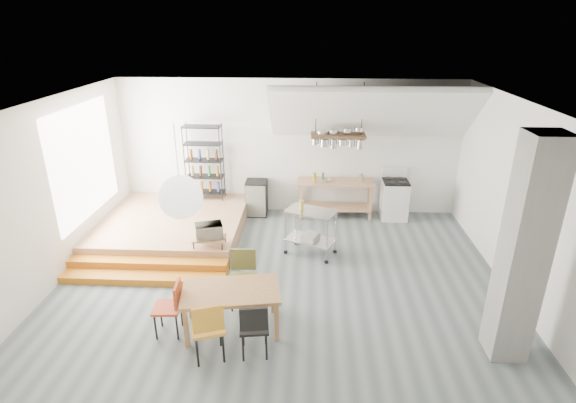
# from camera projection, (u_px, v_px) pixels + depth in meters

# --- Properties ---
(floor) EXTENTS (8.00, 8.00, 0.00)m
(floor) POSITION_uv_depth(u_px,v_px,m) (280.00, 287.00, 8.00)
(floor) COLOR #535D60
(floor) RESTS_ON ground
(wall_back) EXTENTS (8.00, 0.04, 3.20)m
(wall_back) POSITION_uv_depth(u_px,v_px,m) (290.00, 148.00, 10.64)
(wall_back) COLOR silver
(wall_back) RESTS_ON ground
(wall_left) EXTENTS (0.04, 7.00, 3.20)m
(wall_left) POSITION_uv_depth(u_px,v_px,m) (44.00, 199.00, 7.58)
(wall_left) COLOR silver
(wall_left) RESTS_ON ground
(wall_right) EXTENTS (0.04, 7.00, 3.20)m
(wall_right) POSITION_uv_depth(u_px,v_px,m) (528.00, 209.00, 7.21)
(wall_right) COLOR silver
(wall_right) RESTS_ON ground
(ceiling) EXTENTS (8.00, 7.00, 0.02)m
(ceiling) POSITION_uv_depth(u_px,v_px,m) (279.00, 106.00, 6.79)
(ceiling) COLOR white
(ceiling) RESTS_ON wall_back
(slope_ceiling) EXTENTS (4.40, 1.44, 1.32)m
(slope_ceiling) POSITION_uv_depth(u_px,v_px,m) (372.00, 113.00, 9.64)
(slope_ceiling) COLOR white
(slope_ceiling) RESTS_ON wall_back
(window_pane) EXTENTS (0.02, 2.50, 2.20)m
(window_pane) POSITION_uv_depth(u_px,v_px,m) (85.00, 162.00, 8.90)
(window_pane) COLOR white
(window_pane) RESTS_ON wall_left
(platform) EXTENTS (3.00, 3.00, 0.40)m
(platform) POSITION_uv_depth(u_px,v_px,m) (173.00, 226.00, 9.89)
(platform) COLOR #A27651
(platform) RESTS_ON ground
(step_lower) EXTENTS (3.00, 0.35, 0.13)m
(step_lower) POSITION_uv_depth(u_px,v_px,m) (143.00, 278.00, 8.14)
(step_lower) COLOR #BF6C16
(step_lower) RESTS_ON ground
(step_upper) EXTENTS (3.00, 0.35, 0.27)m
(step_upper) POSITION_uv_depth(u_px,v_px,m) (149.00, 265.00, 8.44)
(step_upper) COLOR #BF6C16
(step_upper) RESTS_ON ground
(concrete_column) EXTENTS (0.50, 0.50, 3.20)m
(concrete_column) POSITION_uv_depth(u_px,v_px,m) (524.00, 252.00, 5.85)
(concrete_column) COLOR gray
(concrete_column) RESTS_ON ground
(kitchen_counter) EXTENTS (1.80, 0.60, 0.91)m
(kitchen_counter) POSITION_uv_depth(u_px,v_px,m) (335.00, 192.00, 10.63)
(kitchen_counter) COLOR #A27651
(kitchen_counter) RESTS_ON ground
(stove) EXTENTS (0.60, 0.60, 1.18)m
(stove) POSITION_uv_depth(u_px,v_px,m) (394.00, 199.00, 10.62)
(stove) COLOR white
(stove) RESTS_ON ground
(pot_rack) EXTENTS (1.20, 0.50, 1.43)m
(pot_rack) POSITION_uv_depth(u_px,v_px,m) (339.00, 139.00, 9.91)
(pot_rack) COLOR #3A2617
(pot_rack) RESTS_ON ceiling
(wire_shelving) EXTENTS (0.88, 0.38, 1.80)m
(wire_shelving) POSITION_uv_depth(u_px,v_px,m) (204.00, 161.00, 10.55)
(wire_shelving) COLOR black
(wire_shelving) RESTS_ON platform
(microwave_shelf) EXTENTS (0.60, 0.40, 0.16)m
(microwave_shelf) POSITION_uv_depth(u_px,v_px,m) (209.00, 238.00, 8.55)
(microwave_shelf) COLOR #A27651
(microwave_shelf) RESTS_ON platform
(paper_lantern) EXTENTS (0.60, 0.60, 0.60)m
(paper_lantern) POSITION_uv_depth(u_px,v_px,m) (181.00, 197.00, 6.04)
(paper_lantern) COLOR white
(paper_lantern) RESTS_ON ceiling
(dining_table) EXTENTS (1.56, 1.04, 0.69)m
(dining_table) POSITION_uv_depth(u_px,v_px,m) (231.00, 294.00, 6.70)
(dining_table) COLOR brown
(dining_table) RESTS_ON ground
(chair_mustard) EXTENTS (0.55, 0.55, 0.96)m
(chair_mustard) POSITION_uv_depth(u_px,v_px,m) (208.00, 326.00, 6.07)
(chair_mustard) COLOR #C68421
(chair_mustard) RESTS_ON ground
(chair_black) EXTENTS (0.45, 0.45, 0.88)m
(chair_black) POSITION_uv_depth(u_px,v_px,m) (254.00, 325.00, 6.16)
(chair_black) COLOR black
(chair_black) RESTS_ON ground
(chair_olive) EXTENTS (0.45, 0.45, 0.95)m
(chair_olive) POSITION_uv_depth(u_px,v_px,m) (243.00, 273.00, 7.35)
(chair_olive) COLOR brown
(chair_olive) RESTS_ON ground
(chair_red) EXTENTS (0.42, 0.42, 0.86)m
(chair_red) POSITION_uv_depth(u_px,v_px,m) (172.00, 304.00, 6.64)
(chair_red) COLOR #AF3819
(chair_red) RESTS_ON ground
(rolling_cart) EXTENTS (1.08, 0.87, 0.95)m
(rolling_cart) POSITION_uv_depth(u_px,v_px,m) (311.00, 226.00, 8.90)
(rolling_cart) COLOR silver
(rolling_cart) RESTS_ON ground
(mini_fridge) EXTENTS (0.50, 0.50, 0.85)m
(mini_fridge) POSITION_uv_depth(u_px,v_px,m) (257.00, 198.00, 10.84)
(mini_fridge) COLOR black
(mini_fridge) RESTS_ON ground
(microwave) EXTENTS (0.58, 0.48, 0.28)m
(microwave) POSITION_uv_depth(u_px,v_px,m) (209.00, 231.00, 8.49)
(microwave) COLOR beige
(microwave) RESTS_ON microwave_shelf
(bowl) EXTENTS (0.25, 0.25, 0.05)m
(bowl) POSITION_uv_depth(u_px,v_px,m) (326.00, 180.00, 10.47)
(bowl) COLOR silver
(bowl) RESTS_ON kitchen_counter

